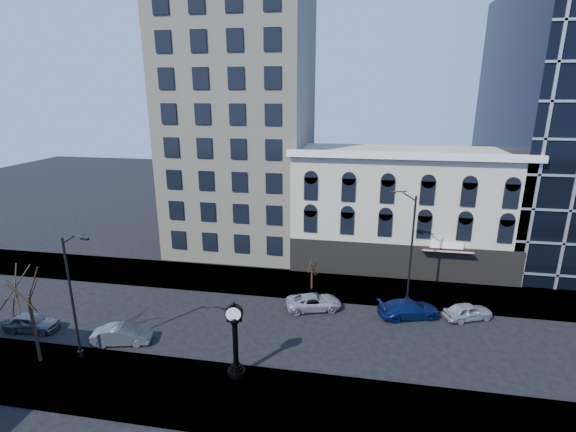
% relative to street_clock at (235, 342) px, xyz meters
% --- Properties ---
extents(ground, '(160.00, 160.00, 0.00)m').
position_rel_street_clock_xyz_m(ground, '(-0.38, 6.00, -2.46)').
color(ground, black).
rests_on(ground, ground).
extents(sidewalk_far, '(160.00, 6.00, 0.12)m').
position_rel_street_clock_xyz_m(sidewalk_far, '(-0.38, 14.00, -2.40)').
color(sidewalk_far, gray).
rests_on(sidewalk_far, ground).
extents(sidewalk_near, '(160.00, 6.00, 0.12)m').
position_rel_street_clock_xyz_m(sidewalk_near, '(-0.38, -2.00, -2.40)').
color(sidewalk_near, gray).
rests_on(sidewalk_near, ground).
extents(cream_tower, '(15.90, 15.40, 42.50)m').
position_rel_street_clock_xyz_m(cream_tower, '(-6.49, 24.88, 16.86)').
color(cream_tower, '#B9B395').
rests_on(cream_tower, ground).
extents(victorian_row, '(22.60, 11.19, 12.50)m').
position_rel_street_clock_xyz_m(victorian_row, '(11.62, 21.89, 3.53)').
color(victorian_row, '#BDB79B').
rests_on(victorian_row, ground).
extents(street_clock, '(1.17, 1.17, 5.18)m').
position_rel_street_clock_xyz_m(street_clock, '(0.00, 0.00, 0.00)').
color(street_clock, black).
rests_on(street_clock, sidewalk_near).
extents(street_lamp_near, '(2.37, 0.71, 9.22)m').
position_rel_street_clock_xyz_m(street_lamp_near, '(-10.53, -0.13, 4.61)').
color(street_lamp_near, black).
rests_on(street_lamp_near, sidewalk_near).
extents(street_lamp_far, '(2.59, 0.75, 10.06)m').
position_rel_street_clock_xyz_m(street_lamp_far, '(11.08, 12.13, 5.25)').
color(street_lamp_far, black).
rests_on(street_lamp_far, sidewalk_far).
extents(bare_tree_near, '(4.52, 4.52, 7.76)m').
position_rel_street_clock_xyz_m(bare_tree_near, '(-13.59, -0.96, 3.52)').
color(bare_tree_near, '#332519').
rests_on(bare_tree_near, sidewalk_near).
extents(bare_tree_far, '(1.89, 1.89, 3.24)m').
position_rel_street_clock_xyz_m(bare_tree_far, '(3.30, 13.19, 0.10)').
color(bare_tree_far, '#332519').
rests_on(bare_tree_far, sidewalk_far).
extents(car_near_a, '(4.16, 1.93, 1.38)m').
position_rel_street_clock_xyz_m(car_near_a, '(-17.13, 2.46, -1.77)').
color(car_near_a, '#595B60').
rests_on(car_near_a, ground).
extents(car_near_b, '(4.39, 2.42, 1.37)m').
position_rel_street_clock_xyz_m(car_near_b, '(-9.31, 2.10, -1.78)').
color(car_near_b, '#595B60').
rests_on(car_near_b, ground).
extents(car_far_a, '(5.09, 3.46, 1.30)m').
position_rel_street_clock_xyz_m(car_far_a, '(3.92, 9.56, -1.81)').
color(car_far_a, '#A5A8AD').
rests_on(car_far_a, ground).
extents(car_far_b, '(5.37, 3.40, 1.45)m').
position_rel_street_clock_xyz_m(car_far_b, '(11.71, 9.62, -1.74)').
color(car_far_b, '#0C194C').
rests_on(car_far_b, ground).
extents(car_far_c, '(4.26, 3.02, 1.35)m').
position_rel_street_clock_xyz_m(car_far_c, '(16.38, 10.12, -1.79)').
color(car_far_c, '#A5A8AD').
rests_on(car_far_c, ground).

